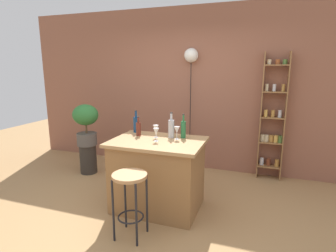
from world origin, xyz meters
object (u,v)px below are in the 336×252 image
at_px(plant_stool, 88,159).
at_px(wine_glass_left, 156,129).
at_px(wine_glass_center, 156,132).
at_px(bar_stool, 130,190).
at_px(potted_plant, 86,122).
at_px(bottle_spirits_clear, 138,129).
at_px(pendant_globe_light, 191,57).
at_px(wine_glass_right, 177,130).
at_px(bottle_olive_oil, 136,124).
at_px(bottle_soda_blue, 171,128).
at_px(spice_shelf, 272,119).
at_px(bottle_vinegar, 183,129).

distance_m(plant_stool, wine_glass_left, 1.79).
bearing_deg(wine_glass_center, bar_stool, -94.31).
distance_m(potted_plant, bottle_spirits_clear, 1.38).
distance_m(bar_stool, bottle_spirits_clear, 0.97).
xyz_separation_m(wine_glass_left, pendant_globe_light, (0.09, 1.42, 0.95)).
bearing_deg(wine_glass_right, bottle_olive_oil, 163.92).
bearing_deg(bottle_soda_blue, potted_plant, 162.38).
height_order(bottle_spirits_clear, wine_glass_left, bottle_spirits_clear).
bearing_deg(bottle_spirits_clear, wine_glass_right, -1.10).
relative_size(plant_stool, wine_glass_left, 3.03).
height_order(plant_stool, bottle_soda_blue, bottle_soda_blue).
height_order(spice_shelf, pendant_globe_light, pendant_globe_light).
relative_size(bottle_soda_blue, bottle_vinegar, 1.06).
bearing_deg(pendant_globe_light, bottle_soda_blue, -85.69).
distance_m(bottle_olive_oil, wine_glass_center, 0.57).
bearing_deg(bottle_olive_oil, potted_plant, 160.04).
xyz_separation_m(spice_shelf, potted_plant, (-2.94, -0.77, -0.08)).
relative_size(potted_plant, wine_glass_center, 4.24).
height_order(spice_shelf, potted_plant, spice_shelf).
distance_m(bottle_olive_oil, wine_glass_right, 0.68).
bearing_deg(wine_glass_center, bottle_vinegar, 45.55).
distance_m(bar_stool, potted_plant, 2.10).
xyz_separation_m(plant_stool, wine_glass_right, (1.78, -0.60, 0.77)).
bearing_deg(wine_glass_left, plant_stool, 158.26).
height_order(spice_shelf, wine_glass_right, spice_shelf).
bearing_deg(spice_shelf, wine_glass_right, -130.11).
height_order(potted_plant, bottle_vinegar, bottle_vinegar).
distance_m(plant_stool, pendant_globe_light, 2.48).
height_order(bottle_olive_oil, pendant_globe_light, pendant_globe_light).
bearing_deg(bar_stool, spice_shelf, 56.91).
height_order(bar_stool, wine_glass_center, wine_glass_center).
xyz_separation_m(wine_glass_left, wine_glass_right, (0.28, -0.00, 0.00)).
distance_m(spice_shelf, bottle_soda_blue, 1.81).
bearing_deg(wine_glass_right, potted_plant, 161.44).
distance_m(bar_stool, bottle_soda_blue, 1.01).
bearing_deg(plant_stool, bottle_olive_oil, -19.96).
height_order(wine_glass_left, wine_glass_center, same).
distance_m(spice_shelf, wine_glass_center, 2.06).
bearing_deg(bottle_spirits_clear, spice_shelf, 38.89).
height_order(bar_stool, bottle_olive_oil, bottle_olive_oil).
relative_size(spice_shelf, pendant_globe_light, 0.96).
xyz_separation_m(bottle_soda_blue, wine_glass_center, (-0.12, -0.23, -0.01)).
bearing_deg(potted_plant, bottle_spirits_clear, -25.22).
distance_m(plant_stool, bottle_soda_blue, 1.93).
xyz_separation_m(bottle_soda_blue, bottle_spirits_clear, (-0.44, -0.05, -0.03)).
bearing_deg(spice_shelf, bottle_olive_oil, -146.74).
xyz_separation_m(wine_glass_center, wine_glass_right, (0.21, 0.17, 0.00)).
height_order(plant_stool, bottle_olive_oil, bottle_olive_oil).
bearing_deg(plant_stool, bottle_spirits_clear, -25.22).
relative_size(potted_plant, wine_glass_left, 4.24).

